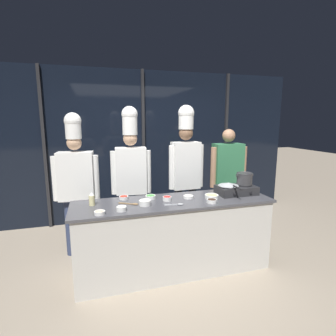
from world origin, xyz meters
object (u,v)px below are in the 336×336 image
object	(u,v)px
serving_spoon_solid	(177,204)
chef_head	(76,176)
stock_pot	(244,178)
person_guest	(227,173)
prep_bowl_bell_pepper	(167,198)
prep_bowl_ginger	(212,196)
prep_bowl_bean_sprouts	(121,208)
serving_spoon_slotted	(132,204)
squeeze_bottle_oil	(92,199)
prep_bowl_garlic	(145,202)
chef_sous	(131,168)
frying_pan	(229,184)
prep_bowl_chicken	(100,212)
chef_line	(186,163)
prep_bowl_onion	(188,197)
prep_bowl_soy_glaze	(212,201)
prep_bowl_chili_flakes	(124,197)
portable_stove	(236,190)
prep_bowl_scallions	(151,197)

from	to	relation	value
serving_spoon_solid	chef_head	world-z (taller)	chef_head
stock_pot	person_guest	size ratio (longest dim) A/B	0.13
prep_bowl_bell_pepper	serving_spoon_solid	bearing A→B (deg)	-70.57
prep_bowl_ginger	prep_bowl_bean_sprouts	xyz separation A→B (m)	(-1.11, -0.15, 0.00)
serving_spoon_slotted	squeeze_bottle_oil	bearing A→B (deg)	168.12
prep_bowl_garlic	prep_bowl_bell_pepper	size ratio (longest dim) A/B	1.28
chef_sous	serving_spoon_slotted	bearing A→B (deg)	87.92
frying_pan	prep_bowl_chicken	world-z (taller)	frying_pan
prep_bowl_bean_sprouts	serving_spoon_solid	size ratio (longest dim) A/B	0.50
prep_bowl_garlic	chef_line	size ratio (longest dim) A/B	0.07
prep_bowl_garlic	prep_bowl_onion	size ratio (longest dim) A/B	1.09
prep_bowl_chicken	chef_head	distance (m)	1.01
frying_pan	serving_spoon_slotted	size ratio (longest dim) A/B	2.03
squeeze_bottle_oil	prep_bowl_onion	bearing A→B (deg)	-2.14
prep_bowl_bean_sprouts	serving_spoon_solid	bearing A→B (deg)	1.88
frying_pan	serving_spoon_slotted	world-z (taller)	frying_pan
squeeze_bottle_oil	prep_bowl_ginger	world-z (taller)	squeeze_bottle_oil
prep_bowl_soy_glaze	chef_line	distance (m)	0.93
person_guest	stock_pot	bearing A→B (deg)	81.88
prep_bowl_bean_sprouts	chef_head	size ratio (longest dim) A/B	0.06
frying_pan	prep_bowl_soy_glaze	bearing A→B (deg)	-145.05
stock_pot	chef_head	world-z (taller)	chef_head
serving_spoon_solid	person_guest	xyz separation A→B (m)	(1.09, 0.86, 0.13)
prep_bowl_bean_sprouts	prep_bowl_chili_flakes	xyz separation A→B (m)	(0.07, 0.41, -0.01)
stock_pot	prep_bowl_bell_pepper	xyz separation A→B (m)	(-1.05, -0.02, -0.17)
portable_stove	prep_bowl_chicken	world-z (taller)	portable_stove
prep_bowl_soy_glaze	person_guest	distance (m)	1.13
prep_bowl_garlic	prep_bowl_bell_pepper	bearing A→B (deg)	18.36
portable_stove	serving_spoon_slotted	size ratio (longest dim) A/B	2.23
squeeze_bottle_oil	prep_bowl_chili_flakes	xyz separation A→B (m)	(0.37, 0.14, -0.05)
stock_pot	chef_sous	size ratio (longest dim) A/B	0.11
chef_head	person_guest	bearing A→B (deg)	-174.39
prep_bowl_soy_glaze	serving_spoon_slotted	bearing A→B (deg)	167.64
prep_bowl_garlic	chef_head	bearing A→B (deg)	133.57
prep_bowl_soy_glaze	chef_line	xyz separation A→B (m)	(-0.01, 0.88, 0.31)
prep_bowl_scallions	portable_stove	bearing A→B (deg)	-5.62
prep_bowl_ginger	serving_spoon_solid	xyz separation A→B (m)	(-0.48, -0.13, -0.02)
squeeze_bottle_oil	serving_spoon_slotted	distance (m)	0.45
prep_bowl_bell_pepper	squeeze_bottle_oil	bearing A→B (deg)	175.81
portable_stove	stock_pot	bearing A→B (deg)	0.12
frying_pan	prep_bowl_chili_flakes	xyz separation A→B (m)	(-1.31, 0.18, -0.12)
prep_bowl_scallions	prep_bowl_chicken	world-z (taller)	prep_bowl_scallions
stock_pot	serving_spoon_solid	size ratio (longest dim) A/B	1.06
squeeze_bottle_oil	frying_pan	bearing A→B (deg)	-1.55
frying_pan	serving_spoon_solid	distance (m)	0.79
frying_pan	stock_pot	distance (m)	0.24
prep_bowl_onion	chef_line	world-z (taller)	chef_line
frying_pan	prep_bowl_bell_pepper	bearing A→B (deg)	-178.79
prep_bowl_soy_glaze	chef_head	world-z (taller)	chef_head
prep_bowl_bell_pepper	chef_sous	world-z (taller)	chef_sous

